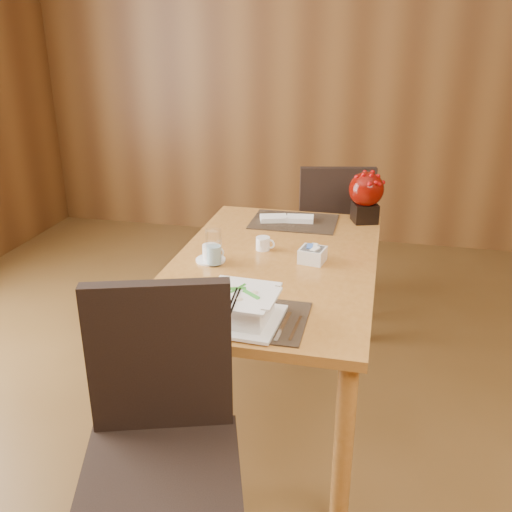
% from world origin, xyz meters
% --- Properties ---
extents(ground, '(6.00, 6.00, 0.00)m').
position_xyz_m(ground, '(0.00, 0.00, 0.00)').
color(ground, brown).
rests_on(ground, ground).
extents(back_wall, '(5.00, 0.02, 2.80)m').
position_xyz_m(back_wall, '(0.00, 3.00, 1.40)').
color(back_wall, brown).
rests_on(back_wall, ground).
extents(dining_table, '(0.90, 1.50, 0.75)m').
position_xyz_m(dining_table, '(0.00, 0.60, 0.65)').
color(dining_table, '#B67632').
rests_on(dining_table, ground).
extents(placemat_near, '(0.45, 0.33, 0.01)m').
position_xyz_m(placemat_near, '(0.00, 0.05, 0.75)').
color(placemat_near, black).
rests_on(placemat_near, dining_table).
extents(placemat_far, '(0.45, 0.33, 0.01)m').
position_xyz_m(placemat_far, '(0.00, 1.15, 0.75)').
color(placemat_far, black).
rests_on(placemat_far, dining_table).
extents(soup_setting, '(0.30, 0.30, 0.11)m').
position_xyz_m(soup_setting, '(-0.01, 0.02, 0.81)').
color(soup_setting, white).
rests_on(soup_setting, dining_table).
extents(coffee_cup, '(0.13, 0.13, 0.08)m').
position_xyz_m(coffee_cup, '(-0.28, 0.54, 0.78)').
color(coffee_cup, white).
rests_on(coffee_cup, dining_table).
extents(water_glass, '(0.07, 0.07, 0.16)m').
position_xyz_m(water_glass, '(-0.25, 0.50, 0.83)').
color(water_glass, silver).
rests_on(water_glass, dining_table).
extents(creamer_jug, '(0.10, 0.10, 0.06)m').
position_xyz_m(creamer_jug, '(-0.08, 0.72, 0.78)').
color(creamer_jug, white).
rests_on(creamer_jug, dining_table).
extents(sugar_caddy, '(0.12, 0.12, 0.06)m').
position_xyz_m(sugar_caddy, '(0.17, 0.63, 0.78)').
color(sugar_caddy, white).
rests_on(sugar_caddy, dining_table).
extents(berry_decor, '(0.18, 0.18, 0.27)m').
position_xyz_m(berry_decor, '(0.36, 1.24, 0.90)').
color(berry_decor, black).
rests_on(berry_decor, dining_table).
extents(napkins_far, '(0.30, 0.15, 0.03)m').
position_xyz_m(napkins_far, '(-0.03, 1.15, 0.77)').
color(napkins_far, white).
rests_on(napkins_far, dining_table).
extents(bread_plate, '(0.19, 0.19, 0.01)m').
position_xyz_m(bread_plate, '(-0.26, 0.05, 0.76)').
color(bread_plate, white).
rests_on(bread_plate, dining_table).
extents(near_chair, '(0.60, 0.60, 1.02)m').
position_xyz_m(near_chair, '(-0.15, -0.40, 0.57)').
color(near_chair, black).
rests_on(near_chair, ground).
extents(far_chair, '(0.54, 0.54, 0.98)m').
position_xyz_m(far_chair, '(0.17, 1.61, 0.55)').
color(far_chair, black).
rests_on(far_chair, ground).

